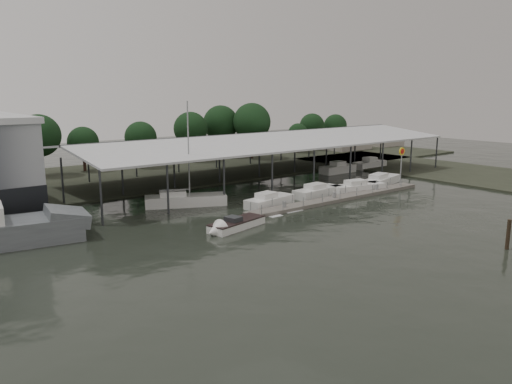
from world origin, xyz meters
TOP-DOWN VIEW (x-y plane):
  - ground at (0.00, 0.00)m, footprint 200.00×200.00m
  - land_strip_far at (0.00, 42.00)m, footprint 140.00×30.00m
  - land_strip_east at (45.00, 10.00)m, footprint 20.00×60.00m
  - covered_boat_shed at (17.00, 28.00)m, footprint 58.24×24.00m
  - floating_dock at (15.00, 10.00)m, footprint 28.00×2.00m
  - shell_fuel_sign at (27.00, 9.99)m, footprint 1.10×0.18m
  - distant_commercial_buildings at (59.03, 44.69)m, footprint 22.00×8.00m
  - white_sailboat at (-1.30, 19.03)m, footprint 9.41×6.23m
  - speedboat_underway at (-2.92, 7.35)m, footprint 17.81×5.84m
  - moored_cruiser_0 at (6.11, 12.72)m, footprint 6.73×3.25m
  - moored_cruiser_1 at (14.37, 13.18)m, footprint 7.43×2.83m
  - moored_cruiser_2 at (20.33, 11.77)m, footprint 7.85×3.58m
  - moored_cruiser_3 at (26.71, 13.07)m, footprint 9.30×4.38m
  - horizon_tree_line at (22.33, 48.35)m, footprint 69.45×12.28m

SIDE VIEW (x-z plane):
  - ground at x=0.00m, z-range 0.00..0.00m
  - land_strip_far at x=0.00m, z-range -0.05..0.25m
  - land_strip_east at x=45.00m, z-range -0.05..0.25m
  - floating_dock at x=15.00m, z-range -0.50..0.90m
  - speedboat_underway at x=-2.92m, z-range -0.61..1.39m
  - moored_cruiser_0 at x=6.11m, z-range -0.24..1.46m
  - moored_cruiser_1 at x=14.37m, z-range -0.24..1.46m
  - moored_cruiser_2 at x=20.33m, z-range -0.24..1.46m
  - moored_cruiser_3 at x=26.71m, z-range -0.24..1.46m
  - white_sailboat at x=-1.30m, z-range -5.38..6.67m
  - distant_commercial_buildings at x=59.03m, z-range -0.16..3.84m
  - shell_fuel_sign at x=27.00m, z-range 1.15..6.70m
  - covered_boat_shed at x=17.00m, z-range 2.65..9.61m
  - horizon_tree_line at x=22.33m, z-range 0.75..11.52m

